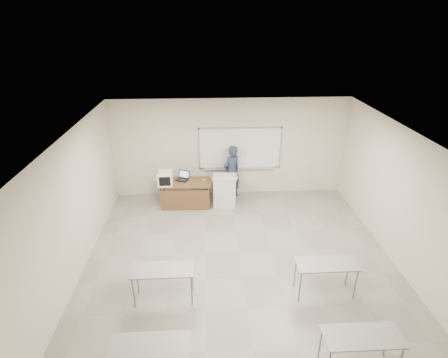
{
  "coord_description": "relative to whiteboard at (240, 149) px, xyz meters",
  "views": [
    {
      "loc": [
        -0.7,
        -5.84,
        5.14
      ],
      "look_at": [
        -0.28,
        2.2,
        1.33
      ],
      "focal_mm": 28.0,
      "sensor_mm": 36.0,
      "label": 1
    }
  ],
  "objects": [
    {
      "name": "mouse",
      "position": [
        -1.09,
        -0.62,
        -0.71
      ],
      "size": [
        0.11,
        0.08,
        0.04
      ],
      "primitive_type": "ellipsoid",
      "rotation": [
        0.0,
        0.0,
        -0.3
      ],
      "color": "#BBBCC3",
      "rests_on": "instructor_desk"
    },
    {
      "name": "presenter",
      "position": [
        -0.27,
        -0.26,
        -0.64
      ],
      "size": [
        0.73,
        0.68,
        1.68
      ],
      "primitive_type": "imported",
      "rotation": [
        0.0,
        0.0,
        3.76
      ],
      "color": "black",
      "rests_on": "floor"
    },
    {
      "name": "floor",
      "position": [
        -0.3,
        -3.97,
        -1.49
      ],
      "size": [
        7.0,
        8.0,
        0.01
      ],
      "primitive_type": "cube",
      "color": "gray",
      "rests_on": "ground"
    },
    {
      "name": "student_desks",
      "position": [
        -0.3,
        -5.32,
        -0.81
      ],
      "size": [
        4.4,
        2.2,
        0.73
      ],
      "color": "gray",
      "rests_on": "floor"
    },
    {
      "name": "crt_monitor",
      "position": [
        -2.19,
        -0.79,
        -0.54
      ],
      "size": [
        0.42,
        0.47,
        0.4
      ],
      "rotation": [
        0.0,
        0.0,
        0.03
      ],
      "color": "beige",
      "rests_on": "instructor_desk"
    },
    {
      "name": "keyboard",
      "position": [
        -0.35,
        -0.89,
        -0.52
      ],
      "size": [
        0.44,
        0.27,
        0.02
      ],
      "primitive_type": "cube",
      "rotation": [
        0.0,
        0.0,
        -0.35
      ],
      "color": "beige",
      "rests_on": "podium"
    },
    {
      "name": "whiteboard",
      "position": [
        0.0,
        0.0,
        0.0
      ],
      "size": [
        2.48,
        0.1,
        1.31
      ],
      "color": "white",
      "rests_on": "floor"
    },
    {
      "name": "instructor_desk",
      "position": [
        -1.64,
        -0.78,
        -0.93
      ],
      "size": [
        1.47,
        0.73,
        0.75
      ],
      "rotation": [
        0.0,
        0.0,
        -0.03
      ],
      "color": "brown",
      "rests_on": "floor"
    },
    {
      "name": "podium",
      "position": [
        -0.5,
        -0.77,
        -1.0
      ],
      "size": [
        0.68,
        0.5,
        0.95
      ],
      "rotation": [
        0.0,
        0.0,
        -0.1
      ],
      "color": "silver",
      "rests_on": "floor"
    },
    {
      "name": "laptop",
      "position": [
        -1.74,
        -0.51,
        -0.67
      ],
      "size": [
        0.33,
        0.31,
        0.25
      ],
      "rotation": [
        0.0,
        0.0,
        -0.43
      ],
      "color": "black",
      "rests_on": "instructor_desk"
    }
  ]
}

